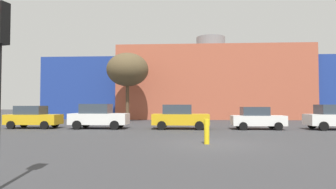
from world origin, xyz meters
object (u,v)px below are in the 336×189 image
(parked_car_0, at_px, (33,117))
(parked_car_3, at_px, (257,118))
(parked_car_4, at_px, (336,117))
(bare_tree_0, at_px, (128,70))
(parked_car_1, at_px, (99,116))
(bollard_yellow_0, at_px, (207,132))
(parked_car_2, at_px, (180,117))

(parked_car_0, height_order, parked_car_3, parked_car_0)
(parked_car_4, height_order, bare_tree_0, bare_tree_0)
(parked_car_3, relative_size, parked_car_4, 0.91)
(parked_car_4, xyz_separation_m, bare_tree_0, (-17.26, 9.86, 4.78))
(parked_car_1, height_order, bollard_yellow_0, parked_car_1)
(bollard_yellow_0, bearing_deg, bare_tree_0, 111.94)
(parked_car_4, bearing_deg, parked_car_2, -180.00)
(parked_car_3, relative_size, bollard_yellow_0, 3.33)
(parked_car_1, bearing_deg, parked_car_4, 0.00)
(parked_car_0, relative_size, parked_car_3, 1.05)
(parked_car_1, distance_m, parked_car_2, 6.17)
(parked_car_4, distance_m, bare_tree_0, 20.44)
(parked_car_0, relative_size, parked_car_2, 0.95)
(parked_car_1, xyz_separation_m, parked_car_3, (11.86, 0.00, -0.11))
(parked_car_3, xyz_separation_m, bollard_yellow_0, (-4.30, -8.34, -0.25))
(parked_car_1, xyz_separation_m, bare_tree_0, (0.23, 9.86, 4.75))
(bollard_yellow_0, bearing_deg, parked_car_4, 40.05)
(parked_car_4, bearing_deg, parked_car_3, -180.00)
(bare_tree_0, bearing_deg, parked_car_2, -58.94)
(parked_car_2, bearing_deg, parked_car_0, 180.00)
(parked_car_2, relative_size, bare_tree_0, 0.56)
(parked_car_2, xyz_separation_m, bare_tree_0, (-5.94, 9.86, 4.78))
(parked_car_1, height_order, bare_tree_0, bare_tree_0)
(bare_tree_0, relative_size, bollard_yellow_0, 6.61)
(parked_car_1, height_order, parked_car_4, parked_car_1)
(parked_car_1, xyz_separation_m, parked_car_4, (17.49, 0.00, -0.03))
(parked_car_1, distance_m, bollard_yellow_0, 11.27)
(parked_car_1, xyz_separation_m, parked_car_2, (6.17, 0.00, -0.03))
(parked_car_1, bearing_deg, parked_car_2, 0.00)
(parked_car_2, relative_size, parked_car_3, 1.10)
(parked_car_2, bearing_deg, parked_car_1, -180.00)
(parked_car_4, relative_size, bare_tree_0, 0.56)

